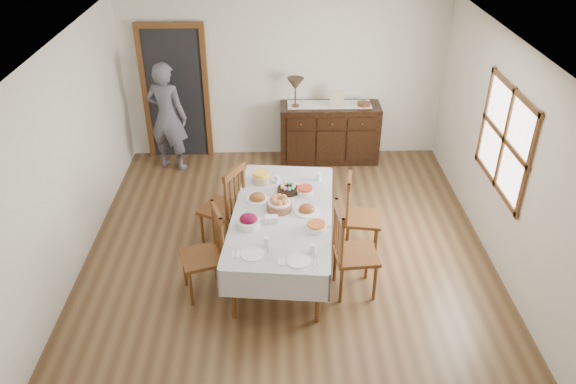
{
  "coord_description": "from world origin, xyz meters",
  "views": [
    {
      "loc": [
        -0.12,
        -5.43,
        4.27
      ],
      "look_at": [
        0.0,
        0.1,
        0.95
      ],
      "focal_mm": 35.0,
      "sensor_mm": 36.0,
      "label": 1
    }
  ],
  "objects_px": {
    "chair_left_near": "(206,252)",
    "chair_right_far": "(359,214)",
    "chair_right_near": "(351,250)",
    "dining_table": "(283,218)",
    "chair_left_far": "(225,205)",
    "sideboard": "(329,133)",
    "person": "(167,113)",
    "table_lamp": "(295,85)"
  },
  "relations": [
    {
      "from": "dining_table",
      "to": "chair_right_far",
      "type": "relative_size",
      "value": 2.22
    },
    {
      "from": "chair_right_far",
      "to": "table_lamp",
      "type": "height_order",
      "value": "table_lamp"
    },
    {
      "from": "chair_left_far",
      "to": "sideboard",
      "type": "distance_m",
      "value": 2.73
    },
    {
      "from": "person",
      "to": "table_lamp",
      "type": "distance_m",
      "value": 2.0
    },
    {
      "from": "person",
      "to": "table_lamp",
      "type": "xyz_separation_m",
      "value": [
        1.95,
        0.17,
        0.37
      ]
    },
    {
      "from": "chair_left_near",
      "to": "table_lamp",
      "type": "bearing_deg",
      "value": 142.65
    },
    {
      "from": "chair_right_far",
      "to": "table_lamp",
      "type": "distance_m",
      "value": 2.63
    },
    {
      "from": "chair_right_near",
      "to": "chair_left_near",
      "type": "bearing_deg",
      "value": 83.68
    },
    {
      "from": "chair_right_near",
      "to": "chair_right_far",
      "type": "xyz_separation_m",
      "value": [
        0.19,
        0.77,
        -0.04
      ]
    },
    {
      "from": "chair_right_near",
      "to": "person",
      "type": "distance_m",
      "value": 3.92
    },
    {
      "from": "chair_left_near",
      "to": "chair_right_far",
      "type": "height_order",
      "value": "chair_left_near"
    },
    {
      "from": "chair_left_near",
      "to": "chair_left_far",
      "type": "bearing_deg",
      "value": 152.56
    },
    {
      "from": "chair_left_near",
      "to": "table_lamp",
      "type": "height_order",
      "value": "table_lamp"
    },
    {
      "from": "table_lamp",
      "to": "dining_table",
      "type": "bearing_deg",
      "value": -94.95
    },
    {
      "from": "chair_right_far",
      "to": "table_lamp",
      "type": "bearing_deg",
      "value": 25.59
    },
    {
      "from": "chair_right_near",
      "to": "sideboard",
      "type": "bearing_deg",
      "value": -5.68
    },
    {
      "from": "table_lamp",
      "to": "chair_right_near",
      "type": "bearing_deg",
      "value": -80.95
    },
    {
      "from": "person",
      "to": "chair_left_near",
      "type": "bearing_deg",
      "value": 124.63
    },
    {
      "from": "dining_table",
      "to": "person",
      "type": "xyz_separation_m",
      "value": [
        -1.72,
        2.54,
        0.25
      ]
    },
    {
      "from": "sideboard",
      "to": "person",
      "type": "bearing_deg",
      "value": -175.29
    },
    {
      "from": "sideboard",
      "to": "table_lamp",
      "type": "distance_m",
      "value": 0.99
    },
    {
      "from": "chair_left_near",
      "to": "person",
      "type": "xyz_separation_m",
      "value": [
        -0.87,
        2.99,
        0.38
      ]
    },
    {
      "from": "person",
      "to": "table_lamp",
      "type": "bearing_deg",
      "value": -156.68
    },
    {
      "from": "chair_left_near",
      "to": "chair_right_near",
      "type": "distance_m",
      "value": 1.59
    },
    {
      "from": "chair_right_far",
      "to": "person",
      "type": "distance_m",
      "value": 3.5
    },
    {
      "from": "sideboard",
      "to": "chair_right_near",
      "type": "bearing_deg",
      "value": -90.74
    },
    {
      "from": "chair_right_near",
      "to": "table_lamp",
      "type": "height_order",
      "value": "table_lamp"
    },
    {
      "from": "sideboard",
      "to": "table_lamp",
      "type": "height_order",
      "value": "table_lamp"
    },
    {
      "from": "dining_table",
      "to": "chair_left_far",
      "type": "xyz_separation_m",
      "value": [
        -0.7,
        0.47,
        -0.11
      ]
    },
    {
      "from": "dining_table",
      "to": "chair_left_near",
      "type": "bearing_deg",
      "value": -146.78
    },
    {
      "from": "chair_right_near",
      "to": "sideboard",
      "type": "distance_m",
      "value": 3.23
    },
    {
      "from": "chair_right_near",
      "to": "chair_right_far",
      "type": "distance_m",
      "value": 0.8
    },
    {
      "from": "chair_left_near",
      "to": "chair_left_far",
      "type": "distance_m",
      "value": 0.92
    },
    {
      "from": "chair_left_near",
      "to": "chair_right_far",
      "type": "xyz_separation_m",
      "value": [
        1.78,
        0.74,
        -0.01
      ]
    },
    {
      "from": "chair_left_near",
      "to": "person",
      "type": "relative_size",
      "value": 0.58
    },
    {
      "from": "dining_table",
      "to": "chair_right_near",
      "type": "distance_m",
      "value": 0.89
    },
    {
      "from": "dining_table",
      "to": "sideboard",
      "type": "xyz_separation_m",
      "value": [
        0.79,
        2.75,
        -0.2
      ]
    },
    {
      "from": "person",
      "to": "table_lamp",
      "type": "height_order",
      "value": "person"
    },
    {
      "from": "chair_left_near",
      "to": "chair_right_far",
      "type": "relative_size",
      "value": 1.02
    },
    {
      "from": "chair_right_near",
      "to": "chair_right_far",
      "type": "bearing_deg",
      "value": -18.83
    },
    {
      "from": "dining_table",
      "to": "chair_right_far",
      "type": "height_order",
      "value": "chair_right_far"
    },
    {
      "from": "chair_left_near",
      "to": "table_lamp",
      "type": "xyz_separation_m",
      "value": [
        1.08,
        3.16,
        0.75
      ]
    }
  ]
}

